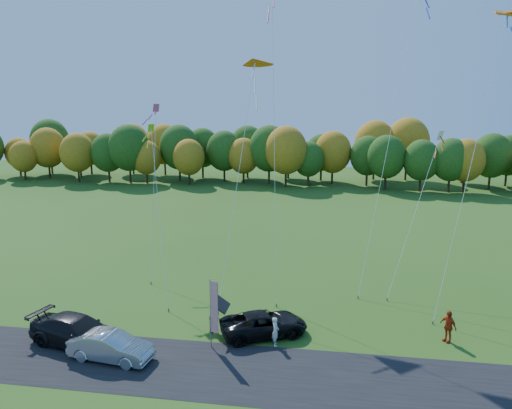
# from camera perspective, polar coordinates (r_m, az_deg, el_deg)

# --- Properties ---
(ground) EXTENTS (160.00, 160.00, 0.00)m
(ground) POSITION_cam_1_polar(r_m,az_deg,el_deg) (31.53, -1.77, -14.83)
(ground) COLOR #274E14
(asphalt_strip) EXTENTS (90.00, 6.00, 0.01)m
(asphalt_strip) POSITION_cam_1_polar(r_m,az_deg,el_deg) (28.09, -3.37, -18.44)
(asphalt_strip) COLOR black
(asphalt_strip) RESTS_ON ground
(tree_line) EXTENTS (116.00, 12.00, 10.00)m
(tree_line) POSITION_cam_1_polar(r_m,az_deg,el_deg) (84.03, 5.24, 2.15)
(tree_line) COLOR #1E4711
(tree_line) RESTS_ON ground
(black_suv) EXTENTS (5.86, 4.46, 1.48)m
(black_suv) POSITION_cam_1_polar(r_m,az_deg,el_deg) (31.37, 0.91, -13.48)
(black_suv) COLOR black
(black_suv) RESTS_ON ground
(silver_sedan) EXTENTS (4.91, 2.23, 1.56)m
(silver_sedan) POSITION_cam_1_polar(r_m,az_deg,el_deg) (29.82, -16.25, -15.32)
(silver_sedan) COLOR #B4B5B9
(silver_sedan) RESTS_ON ground
(dark_truck_a) EXTENTS (6.42, 3.80, 1.75)m
(dark_truck_a) POSITION_cam_1_polar(r_m,az_deg,el_deg) (31.94, -19.75, -13.48)
(dark_truck_a) COLOR black
(dark_truck_a) RESTS_ON ground
(person_tailgate_a) EXTENTS (0.49, 0.68, 1.73)m
(person_tailgate_a) POSITION_cam_1_polar(r_m,az_deg,el_deg) (30.20, 2.23, -14.28)
(person_tailgate_a) COLOR silver
(person_tailgate_a) RESTS_ON ground
(person_tailgate_b) EXTENTS (0.89, 1.06, 1.95)m
(person_tailgate_b) POSITION_cam_1_polar(r_m,az_deg,el_deg) (31.93, -4.69, -12.58)
(person_tailgate_b) COLOR gray
(person_tailgate_b) RESTS_ON ground
(person_east) EXTENTS (1.09, 1.19, 1.95)m
(person_east) POSITION_cam_1_polar(r_m,az_deg,el_deg) (32.60, 21.10, -12.84)
(person_east) COLOR red
(person_east) RESTS_ON ground
(feather_flag) EXTENTS (0.53, 0.24, 4.20)m
(feather_flag) POSITION_cam_1_polar(r_m,az_deg,el_deg) (29.30, -4.89, -11.50)
(feather_flag) COLOR #999999
(feather_flag) RESTS_ON ground
(kite_delta_blue) EXTENTS (3.46, 12.09, 25.67)m
(kite_delta_blue) POSITION_cam_1_polar(r_m,az_deg,el_deg) (38.40, 2.06, 9.65)
(kite_delta_blue) COLOR #4C3F33
(kite_delta_blue) RESTS_ON ground
(kite_parafoil_orange) EXTENTS (6.88, 13.56, 24.57)m
(kite_parafoil_orange) POSITION_cam_1_polar(r_m,az_deg,el_deg) (41.51, 15.25, 8.55)
(kite_parafoil_orange) COLOR #4C3F33
(kite_parafoil_orange) RESTS_ON ground
(kite_delta_red) EXTENTS (2.74, 10.79, 18.62)m
(kite_delta_red) POSITION_cam_1_polar(r_m,az_deg,el_deg) (36.86, -1.86, 4.56)
(kite_delta_red) COLOR #4C3F33
(kite_delta_red) RESTS_ON ground
(kite_parafoil_rainbow) EXTENTS (6.64, 8.10, 20.64)m
(kite_parafoil_rainbow) POSITION_cam_1_polar(r_m,az_deg,el_deg) (36.41, 23.45, 4.58)
(kite_parafoil_rainbow) COLOR #4C3F33
(kite_parafoil_rainbow) RESTS_ON ground
(kite_diamond_yellow) EXTENTS (4.06, 7.92, 12.63)m
(kite_diamond_yellow) POSITION_cam_1_polar(r_m,az_deg,el_deg) (37.34, -11.02, -0.81)
(kite_diamond_yellow) COLOR #4C3F33
(kite_diamond_yellow) RESTS_ON ground
(kite_diamond_white) EXTENTS (4.98, 8.05, 12.18)m
(kite_diamond_white) POSITION_cam_1_polar(r_m,az_deg,el_deg) (39.83, 17.75, -0.82)
(kite_diamond_white) COLOR #4C3F33
(kite_diamond_white) RESTS_ON ground
(kite_diamond_pink) EXTENTS (2.61, 8.73, 14.19)m
(kite_diamond_pink) POSITION_cam_1_polar(r_m,az_deg,el_deg) (42.66, -11.61, 1.77)
(kite_diamond_pink) COLOR #4C3F33
(kite_diamond_pink) RESTS_ON ground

